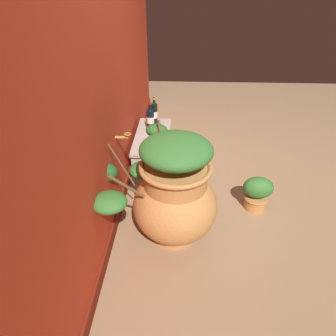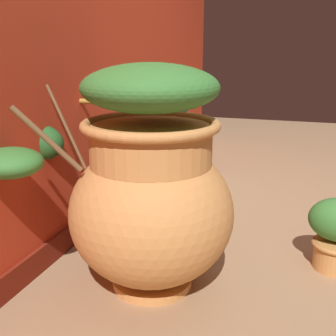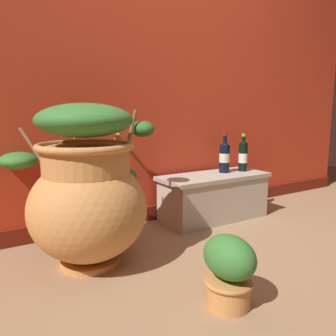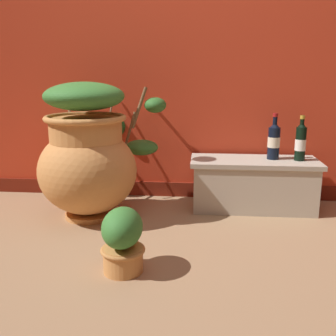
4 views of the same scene
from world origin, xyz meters
TOP-DOWN VIEW (x-y plane):
  - ground_plane at (0.00, 0.00)m, footprint 7.00×7.00m
  - back_wall at (-0.00, 1.20)m, footprint 4.40×0.33m
  - terracotta_urn at (-0.64, 0.64)m, footprint 0.86×0.95m
  - stone_ledge at (0.43, 0.88)m, footprint 0.85×0.36m
  - wine_bottle_left at (0.56, 0.91)m, footprint 0.08×0.08m
  - wine_bottle_middle at (0.72, 0.88)m, footprint 0.07×0.07m
  - potted_shrub at (-0.28, -0.08)m, footprint 0.21×0.26m

SIDE VIEW (x-z plane):
  - ground_plane at x=0.00m, z-range 0.00..0.00m
  - potted_shrub at x=-0.28m, z-range 0.01..0.32m
  - stone_ledge at x=0.43m, z-range 0.01..0.36m
  - terracotta_urn at x=-0.64m, z-range -0.02..0.84m
  - wine_bottle_middle at x=0.72m, z-range 0.32..0.62m
  - wine_bottle_left at x=0.56m, z-range 0.32..0.63m
  - back_wall at x=0.00m, z-range -0.01..2.59m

